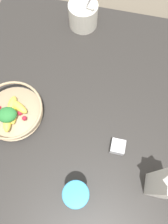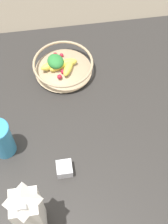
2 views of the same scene
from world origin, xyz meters
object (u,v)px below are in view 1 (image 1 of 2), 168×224
fruit_bowl (12,111)px  yogurt_tub (83,14)px  spice_jar (118,147)px  drinking_cup (76,194)px

fruit_bowl → yogurt_tub: size_ratio=0.90×
yogurt_tub → spice_jar: (-0.54, -0.25, -0.04)m
drinking_cup → spice_jar: drinking_cup is taller
yogurt_tub → drinking_cup: 0.75m
yogurt_tub → spice_jar: size_ratio=5.20×
yogurt_tub → drinking_cup: size_ratio=1.80×
yogurt_tub → spice_jar: 0.60m
fruit_bowl → drinking_cup: (-0.24, -0.31, 0.04)m
yogurt_tub → spice_jar: bearing=-155.1°
fruit_bowl → yogurt_tub: (0.50, -0.17, 0.03)m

